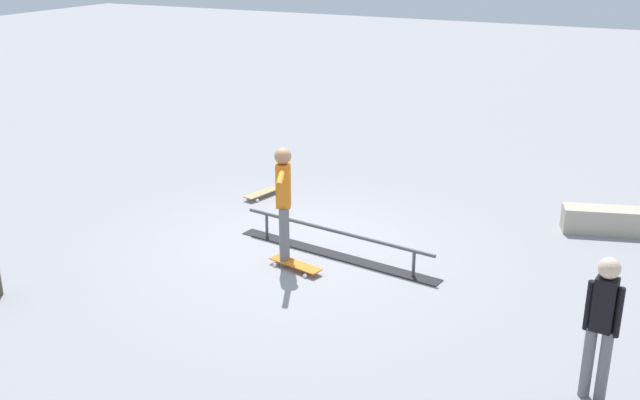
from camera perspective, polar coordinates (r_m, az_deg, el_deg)
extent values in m
plane|color=gray|center=(10.75, -1.67, -3.89)|extent=(60.00, 60.00, 0.00)
cube|color=black|center=(10.58, 1.21, -4.25)|extent=(3.23, 0.67, 0.01)
cylinder|color=#47474C|center=(9.95, 7.18, -4.88)|extent=(0.04, 0.04, 0.37)
cylinder|color=#47474C|center=(11.17, -4.09, -1.96)|extent=(0.04, 0.04, 0.37)
cylinder|color=#47474C|center=(10.44, 1.22, -2.41)|extent=(3.05, 0.46, 0.05)
cube|color=#B2A893|center=(12.23, 23.06, -1.57)|extent=(2.19, 1.00, 0.39)
cylinder|color=slate|center=(10.13, -2.79, -2.87)|extent=(0.16, 0.16, 0.84)
cylinder|color=slate|center=(10.28, -2.72, -2.52)|extent=(0.16, 0.16, 0.84)
cube|color=orange|center=(9.95, -2.82, 1.12)|extent=(0.26, 0.28, 0.59)
sphere|color=#A87A56|center=(9.83, -2.86, 3.38)|extent=(0.23, 0.23, 0.23)
cylinder|color=orange|center=(9.51, -3.04, 1.66)|extent=(0.30, 0.54, 0.08)
cylinder|color=orange|center=(10.25, -2.66, 3.00)|extent=(0.30, 0.54, 0.08)
cube|color=orange|center=(10.14, -1.90, -4.91)|extent=(0.82, 0.38, 0.02)
cylinder|color=white|center=(10.25, -3.46, -4.97)|extent=(0.06, 0.04, 0.05)
cylinder|color=white|center=(10.41, -2.60, -4.57)|extent=(0.06, 0.04, 0.05)
cylinder|color=white|center=(9.92, -1.16, -5.82)|extent=(0.06, 0.04, 0.05)
cylinder|color=white|center=(10.08, -0.30, -5.39)|extent=(0.06, 0.04, 0.05)
cylinder|color=slate|center=(7.85, 19.79, -11.58)|extent=(0.12, 0.12, 0.76)
cylinder|color=slate|center=(7.83, 20.87, -11.82)|extent=(0.12, 0.12, 0.76)
cube|color=black|center=(7.53, 20.91, -7.46)|extent=(0.22, 0.19, 0.54)
sphere|color=beige|center=(7.38, 21.26, -4.88)|extent=(0.21, 0.21, 0.21)
cylinder|color=black|center=(7.58, 19.88, -7.58)|extent=(0.08, 0.08, 0.51)
cylinder|color=black|center=(7.54, 21.86, -7.99)|extent=(0.08, 0.08, 0.51)
cube|color=tan|center=(12.94, -4.35, 0.61)|extent=(0.37, 0.82, 0.02)
cylinder|color=white|center=(13.22, -3.91, 0.80)|extent=(0.04, 0.06, 0.05)
cylinder|color=white|center=(13.07, -3.17, 0.59)|extent=(0.04, 0.06, 0.05)
cylinder|color=white|center=(12.85, -5.55, 0.18)|extent=(0.04, 0.06, 0.05)
cylinder|color=white|center=(12.70, -4.81, -0.04)|extent=(0.04, 0.06, 0.05)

